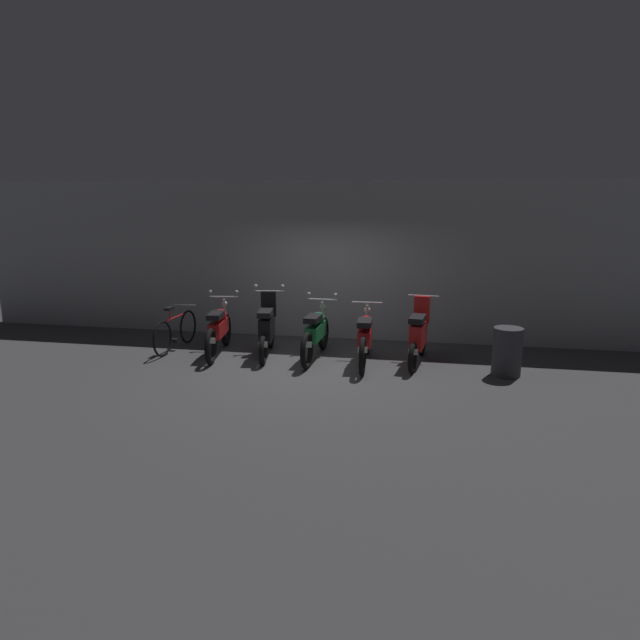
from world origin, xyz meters
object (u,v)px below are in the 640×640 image
Objects in this scene: trash_bin at (507,352)px; motorbike_slot_3 at (365,337)px; motorbike_slot_0 at (219,329)px; motorbike_slot_1 at (267,328)px; motorbike_slot_2 at (316,332)px; motorbike_slot_4 at (419,335)px; bicycle at (176,331)px.

motorbike_slot_3 is at bearing 174.09° from trash_bin.
motorbike_slot_0 is at bearing 176.11° from trash_bin.
motorbike_slot_1 is 2.06× the size of trash_bin.
motorbike_slot_4 is (1.86, 0.02, 0.03)m from motorbike_slot_2.
motorbike_slot_4 is 4.68m from bicycle.
motorbike_slot_2 is (0.94, -0.01, -0.04)m from motorbike_slot_1.
motorbike_slot_0 is 0.99× the size of motorbike_slot_2.
motorbike_slot_3 is at bearing -2.14° from motorbike_slot_0.
motorbike_slot_3 is 2.40× the size of trash_bin.
motorbike_slot_1 is at bearing 174.55° from motorbike_slot_3.
trash_bin is (1.46, -0.43, -0.12)m from motorbike_slot_4.
motorbike_slot_2 is at bearing -179.41° from motorbike_slot_4.
motorbike_slot_1 is at bearing -2.34° from bicycle.
motorbike_slot_1 reaches higher than motorbike_slot_2.
motorbike_slot_0 reaches higher than motorbike_slot_3.
motorbike_slot_0 is 0.97m from bicycle.
bicycle is at bearing 175.32° from trash_bin.
bicycle is at bearing 171.04° from motorbike_slot_0.
motorbike_slot_2 is 1.86m from motorbike_slot_4.
motorbike_slot_4 is at bearing 0.59° from motorbike_slot_2.
bicycle is (-2.82, 0.09, -0.13)m from motorbike_slot_2.
motorbike_slot_1 is at bearing 179.32° from motorbike_slot_2.
motorbike_slot_0 is at bearing 177.86° from motorbike_slot_3.
motorbike_slot_2 is 1.13× the size of bicycle.
motorbike_slot_4 is 0.97× the size of bicycle.
motorbike_slot_0 is at bearing -175.47° from motorbike_slot_1.
motorbike_slot_1 is 4.28m from trash_bin.
motorbike_slot_1 reaches higher than bicycle.
bicycle is (-0.95, 0.15, -0.13)m from motorbike_slot_0.
trash_bin is (6.14, -0.50, 0.04)m from bicycle.
motorbike_slot_0 reaches higher than trash_bin.
trash_bin is (5.19, -0.35, -0.09)m from motorbike_slot_0.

